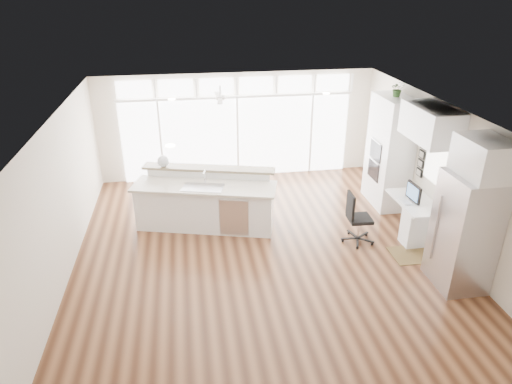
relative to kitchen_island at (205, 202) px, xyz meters
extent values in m
cube|color=#442514|center=(1.01, -1.29, -0.59)|extent=(7.00, 8.00, 0.02)
cube|color=white|center=(1.01, -1.29, 2.12)|extent=(7.00, 8.00, 0.02)
cube|color=beige|center=(1.01, 2.71, 0.77)|extent=(7.00, 0.04, 2.70)
cube|color=beige|center=(1.01, -5.29, 0.77)|extent=(7.00, 0.04, 2.70)
cube|color=beige|center=(-2.49, -1.29, 0.77)|extent=(0.04, 8.00, 2.70)
cube|color=beige|center=(4.51, -1.29, 0.77)|extent=(0.04, 8.00, 2.70)
cube|color=white|center=(1.01, 2.65, 0.47)|extent=(5.80, 0.06, 2.08)
cube|color=white|center=(1.01, 2.65, 1.80)|extent=(5.90, 0.06, 0.40)
cube|color=white|center=(4.47, -0.99, 0.97)|extent=(0.04, 0.85, 0.85)
cube|color=white|center=(0.51, 1.51, 1.90)|extent=(1.16, 1.16, 0.32)
cube|color=white|center=(1.01, -1.09, 2.10)|extent=(3.40, 3.00, 0.02)
cube|color=white|center=(4.18, 0.51, 0.67)|extent=(0.64, 1.20, 2.50)
cube|color=white|center=(4.14, -0.99, -0.20)|extent=(0.72, 1.30, 0.76)
cube|color=white|center=(4.18, -0.99, 1.77)|extent=(0.64, 1.30, 0.64)
cube|color=silver|center=(4.12, -2.64, 0.42)|extent=(0.76, 0.90, 2.00)
cube|color=white|center=(4.18, -2.64, 1.72)|extent=(0.64, 0.90, 0.60)
cube|color=black|center=(4.47, -0.37, 0.82)|extent=(0.06, 0.22, 0.80)
cube|color=white|center=(0.00, 0.00, 0.00)|extent=(3.12, 1.84, 1.16)
cube|color=#392812|center=(3.86, -1.73, -0.58)|extent=(0.90, 0.65, 0.01)
cube|color=black|center=(2.95, -1.09, -0.06)|extent=(0.57, 0.53, 1.05)
sphere|color=silver|center=(-0.81, 0.64, 0.71)|extent=(0.30, 0.30, 0.25)
cube|color=black|center=(4.06, -0.99, 0.38)|extent=(0.11, 0.48, 0.40)
cube|color=silver|center=(3.89, -0.99, 0.19)|extent=(0.12, 0.31, 0.02)
imported|color=#2E5524|center=(4.18, 0.51, 2.05)|extent=(0.34, 0.37, 0.26)
camera|label=1|loc=(-0.29, -8.52, 4.20)|focal=32.00mm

